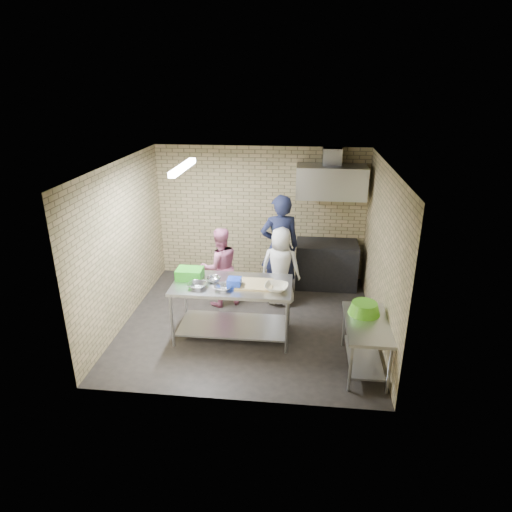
{
  "coord_description": "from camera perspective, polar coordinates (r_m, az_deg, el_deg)",
  "views": [
    {
      "loc": [
        0.85,
        -6.64,
        3.91
      ],
      "look_at": [
        0.1,
        0.2,
        1.15
      ],
      "focal_mm": 31.3,
      "sensor_mm": 36.0,
      "label": 1
    }
  ],
  "objects": [
    {
      "name": "floor",
      "position": [
        7.75,
        -0.9,
        -8.44
      ],
      "size": [
        4.2,
        4.2,
        0.0
      ],
      "primitive_type": "plane",
      "color": "black",
      "rests_on": "ground"
    },
    {
      "name": "ceiling",
      "position": [
        6.81,
        -1.04,
        11.61
      ],
      "size": [
        4.2,
        4.2,
        0.0
      ],
      "primitive_type": "plane",
      "rotation": [
        3.14,
        0.0,
        0.0
      ],
      "color": "black",
      "rests_on": "ground"
    },
    {
      "name": "back_wall",
      "position": [
        9.05,
        0.61,
        5.42
      ],
      "size": [
        4.2,
        0.06,
        2.7
      ],
      "primitive_type": "cube",
      "color": "tan",
      "rests_on": "ground"
    },
    {
      "name": "front_wall",
      "position": [
        5.37,
        -3.63,
        -6.67
      ],
      "size": [
        4.2,
        0.06,
        2.7
      ],
      "primitive_type": "cube",
      "color": "tan",
      "rests_on": "ground"
    },
    {
      "name": "left_wall",
      "position": [
        7.7,
        -16.67,
        1.49
      ],
      "size": [
        0.06,
        4.0,
        2.7
      ],
      "primitive_type": "cube",
      "color": "tan",
      "rests_on": "ground"
    },
    {
      "name": "right_wall",
      "position": [
        7.23,
        15.79,
        0.25
      ],
      "size": [
        0.06,
        4.0,
        2.7
      ],
      "primitive_type": "cube",
      "color": "tan",
      "rests_on": "ground"
    },
    {
      "name": "prep_table",
      "position": [
        7.17,
        -2.99,
        -6.89
      ],
      "size": [
        1.86,
        0.93,
        0.93
      ],
      "primitive_type": "cube",
      "color": "silver",
      "rests_on": "floor"
    },
    {
      "name": "side_counter",
      "position": [
        6.64,
        13.75,
        -11.01
      ],
      "size": [
        0.6,
        1.2,
        0.75
      ],
      "primitive_type": "cube",
      "color": "silver",
      "rests_on": "floor"
    },
    {
      "name": "stove",
      "position": [
        9.0,
        8.95,
        -1.05
      ],
      "size": [
        1.2,
        0.7,
        0.9
      ],
      "primitive_type": "cube",
      "color": "black",
      "rests_on": "floor"
    },
    {
      "name": "range_hood",
      "position": [
        8.55,
        9.58,
        9.33
      ],
      "size": [
        1.3,
        0.6,
        0.6
      ],
      "primitive_type": "cube",
      "color": "silver",
      "rests_on": "back_wall"
    },
    {
      "name": "hood_duct",
      "position": [
        8.62,
        9.73,
        12.46
      ],
      "size": [
        0.35,
        0.3,
        0.3
      ],
      "primitive_type": "cube",
      "color": "#A5A8AD",
      "rests_on": "back_wall"
    },
    {
      "name": "wall_shelf",
      "position": [
        8.8,
        11.42,
        8.34
      ],
      "size": [
        0.8,
        0.2,
        0.04
      ],
      "primitive_type": "cube",
      "color": "#3F2B19",
      "rests_on": "back_wall"
    },
    {
      "name": "fluorescent_fixture",
      "position": [
        7.01,
        -9.33,
        11.13
      ],
      "size": [
        0.1,
        1.25,
        0.08
      ],
      "primitive_type": "cube",
      "color": "white",
      "rests_on": "ceiling"
    },
    {
      "name": "green_crate",
      "position": [
        7.17,
        -8.46,
        -2.25
      ],
      "size": [
        0.41,
        0.31,
        0.16
      ],
      "primitive_type": "cube",
      "color": "#259A1C",
      "rests_on": "prep_table"
    },
    {
      "name": "blue_tub",
      "position": [
        6.84,
        -2.8,
        -3.41
      ],
      "size": [
        0.21,
        0.21,
        0.13
      ],
      "primitive_type": "cube",
      "color": "blue",
      "rests_on": "prep_table"
    },
    {
      "name": "cutting_board",
      "position": [
        6.89,
        -0.22,
        -3.64
      ],
      "size": [
        0.57,
        0.43,
        0.03
      ],
      "primitive_type": "cube",
      "color": "#D6C07B",
      "rests_on": "prep_table"
    },
    {
      "name": "mixing_bowl_a",
      "position": [
        6.87,
        -7.47,
        -3.77
      ],
      "size": [
        0.32,
        0.32,
        0.07
      ],
      "primitive_type": "imported",
      "rotation": [
        0.0,
        0.0,
        -0.12
      ],
      "color": "#B4B6BB",
      "rests_on": "prep_table"
    },
    {
      "name": "mixing_bowl_b",
      "position": [
        7.04,
        -5.42,
        -2.99
      ],
      "size": [
        0.25,
        0.25,
        0.07
      ],
      "primitive_type": "imported",
      "rotation": [
        0.0,
        0.0,
        -0.12
      ],
      "color": "#B3B6BA",
      "rests_on": "prep_table"
    },
    {
      "name": "mixing_bowl_c",
      "position": [
        6.77,
        -4.2,
        -4.04
      ],
      "size": [
        0.3,
        0.3,
        0.07
      ],
      "primitive_type": "imported",
      "rotation": [
        0.0,
        0.0,
        -0.12
      ],
      "color": "silver",
      "rests_on": "prep_table"
    },
    {
      "name": "ceramic_bowl",
      "position": [
        6.74,
        2.62,
        -4.03
      ],
      "size": [
        0.4,
        0.4,
        0.09
      ],
      "primitive_type": "imported",
      "rotation": [
        0.0,
        0.0,
        -0.12
      ],
      "color": "beige",
      "rests_on": "prep_table"
    },
    {
      "name": "green_basin",
      "position": [
        6.62,
        13.68,
        -6.48
      ],
      "size": [
        0.46,
        0.46,
        0.17
      ],
      "primitive_type": null,
      "color": "#59C626",
      "rests_on": "side_counter"
    },
    {
      "name": "bottle_red",
      "position": [
        8.76,
        9.83,
        9.13
      ],
      "size": [
        0.07,
        0.07,
        0.18
      ],
      "primitive_type": "cylinder",
      "color": "#B22619",
      "rests_on": "wall_shelf"
    },
    {
      "name": "bottle_green",
      "position": [
        8.79,
        12.45,
        8.89
      ],
      "size": [
        0.06,
        0.06,
        0.15
      ],
      "primitive_type": "cylinder",
      "color": "green",
      "rests_on": "wall_shelf"
    },
    {
      "name": "man_navy",
      "position": [
        8.27,
        3.05,
        1.16
      ],
      "size": [
        0.82,
        0.64,
        1.99
      ],
      "primitive_type": "imported",
      "rotation": [
        0.0,
        0.0,
        3.39
      ],
      "color": "#161837",
      "rests_on": "floor"
    },
    {
      "name": "woman_pink",
      "position": [
        8.06,
        -4.62,
        -1.41
      ],
      "size": [
        0.89,
        0.82,
        1.47
      ],
      "primitive_type": "imported",
      "rotation": [
        0.0,
        0.0,
        3.61
      ],
      "color": "#BF658A",
      "rests_on": "floor"
    },
    {
      "name": "woman_white",
      "position": [
        8.08,
        3.15,
        -1.36
      ],
      "size": [
        0.77,
        0.55,
        1.47
      ],
      "primitive_type": "imported",
      "rotation": [
        0.0,
        0.0,
        3.02
      ],
      "color": "white",
      "rests_on": "floor"
    }
  ]
}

